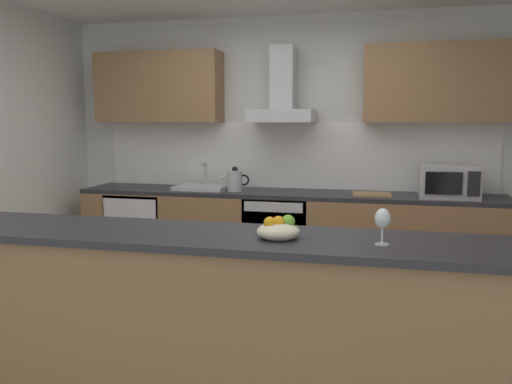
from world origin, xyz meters
The scene contains 15 objects.
ground centered at (0.00, 0.00, -0.01)m, with size 5.60×4.98×0.02m, color gray.
wall_back centered at (0.00, 2.05, 1.30)m, with size 5.60×0.12×2.60m, color silver.
backsplash_tile centered at (0.00, 1.98, 1.23)m, with size 3.91×0.02×0.66m, color white.
counter_back centered at (0.00, 1.67, 0.45)m, with size 4.04×0.60×0.90m.
counter_island centered at (-0.06, -0.64, 0.50)m, with size 3.32×0.64×0.98m.
upper_cabinets centered at (0.00, 1.82, 1.91)m, with size 3.99×0.32×0.70m.
oven centered at (-0.06, 1.64, 0.46)m, with size 0.60×0.62×0.80m.
refrigerator centered at (-1.48, 1.64, 0.43)m, with size 0.58×0.60×0.85m.
microwave centered at (1.46, 1.61, 1.05)m, with size 0.50×0.38×0.30m.
sink centered at (-0.84, 1.65, 0.93)m, with size 0.50×0.40×0.26m.
kettle centered at (-0.49, 1.61, 1.01)m, with size 0.29×0.15×0.24m.
range_hood centered at (-0.06, 1.77, 1.79)m, with size 0.62×0.45×0.72m.
wine_glass centered at (0.90, -0.70, 1.10)m, with size 0.08×0.08×0.18m.
fruit_bowl centered at (0.38, -0.67, 1.02)m, with size 0.22×0.22×0.13m.
chopping_board centered at (0.80, 1.62, 0.91)m, with size 0.34×0.22×0.02m, color tan.
Camera 1 is at (0.88, -3.24, 1.57)m, focal length 36.90 mm.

